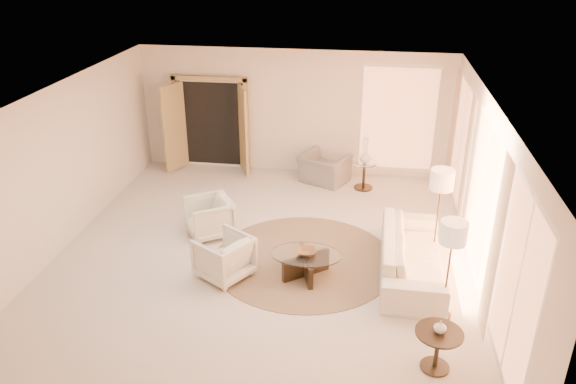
# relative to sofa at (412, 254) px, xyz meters

# --- Properties ---
(room) EXTENTS (7.04, 8.04, 2.83)m
(room) POSITION_rel_sofa_xyz_m (-2.49, 0.09, 1.04)
(room) COLOR beige
(room) RESTS_ON ground
(windows_right) EXTENTS (0.10, 6.40, 2.40)m
(windows_right) POSITION_rel_sofa_xyz_m (0.96, 0.19, 0.99)
(windows_right) COLOR #FF9E66
(windows_right) RESTS_ON room
(window_back_corner) EXTENTS (1.70, 0.10, 2.40)m
(window_back_corner) POSITION_rel_sofa_xyz_m (-0.19, 4.04, 0.99)
(window_back_corner) COLOR #FF9E66
(window_back_corner) RESTS_ON room
(curtains_right) EXTENTS (0.06, 5.20, 2.60)m
(curtains_right) POSITION_rel_sofa_xyz_m (0.91, 1.09, 0.94)
(curtains_right) COLOR tan
(curtains_right) RESTS_ON room
(french_doors) EXTENTS (1.95, 0.66, 2.16)m
(french_doors) POSITION_rel_sofa_xyz_m (-4.39, 3.91, 0.71)
(french_doors) COLOR tan
(french_doors) RESTS_ON room
(area_rug) EXTENTS (3.34, 3.34, 0.01)m
(area_rug) POSITION_rel_sofa_xyz_m (-1.77, 0.17, -0.35)
(area_rug) COLOR #473524
(area_rug) RESTS_ON room
(sofa) EXTENTS (1.00, 2.47, 0.72)m
(sofa) POSITION_rel_sofa_xyz_m (0.00, 0.00, 0.00)
(sofa) COLOR silver
(sofa) RESTS_ON room
(armchair_left) EXTENTS (1.02, 1.03, 0.79)m
(armchair_left) POSITION_rel_sofa_xyz_m (-3.59, 0.78, 0.03)
(armchair_left) COLOR silver
(armchair_left) RESTS_ON room
(armchair_right) EXTENTS (1.01, 1.03, 0.78)m
(armchair_right) POSITION_rel_sofa_xyz_m (-2.98, -0.52, 0.03)
(armchair_right) COLOR silver
(armchair_right) RESTS_ON room
(accent_chair) EXTENTS (1.16, 0.99, 0.86)m
(accent_chair) POSITION_rel_sofa_xyz_m (-1.74, 3.49, 0.07)
(accent_chair) COLOR gray
(accent_chair) RESTS_ON room
(coffee_table) EXTENTS (1.41, 1.41, 0.41)m
(coffee_table) POSITION_rel_sofa_xyz_m (-1.68, -0.32, -0.10)
(coffee_table) COLOR black
(coffee_table) RESTS_ON room
(end_table) EXTENTS (0.60, 0.60, 0.57)m
(end_table) POSITION_rel_sofa_xyz_m (0.21, -2.18, 0.03)
(end_table) COLOR black
(end_table) RESTS_ON room
(side_table) EXTENTS (0.53, 0.53, 0.62)m
(side_table) POSITION_rel_sofa_xyz_m (-0.85, 3.28, 0.01)
(side_table) COLOR #32281A
(side_table) RESTS_ON room
(floor_lamp_near) EXTENTS (0.39, 0.39, 1.61)m
(floor_lamp_near) POSITION_rel_sofa_xyz_m (0.41, 0.60, 1.01)
(floor_lamp_near) COLOR #32281A
(floor_lamp_near) RESTS_ON room
(floor_lamp_far) EXTENTS (0.37, 0.37, 1.54)m
(floor_lamp_far) POSITION_rel_sofa_xyz_m (0.41, -1.06, 0.95)
(floor_lamp_far) COLOR #32281A
(floor_lamp_far) RESTS_ON room
(bowl) EXTENTS (0.33, 0.33, 0.08)m
(bowl) POSITION_rel_sofa_xyz_m (-1.68, -0.32, 0.09)
(bowl) COLOR brown
(bowl) RESTS_ON coffee_table
(end_vase) EXTENTS (0.20, 0.20, 0.17)m
(end_vase) POSITION_rel_sofa_xyz_m (0.21, -2.18, 0.29)
(end_vase) COLOR white
(end_vase) RESTS_ON end_table
(side_vase) EXTENTS (0.27, 0.27, 0.24)m
(side_vase) POSITION_rel_sofa_xyz_m (-0.85, 3.28, 0.37)
(side_vase) COLOR white
(side_vase) RESTS_ON side_table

